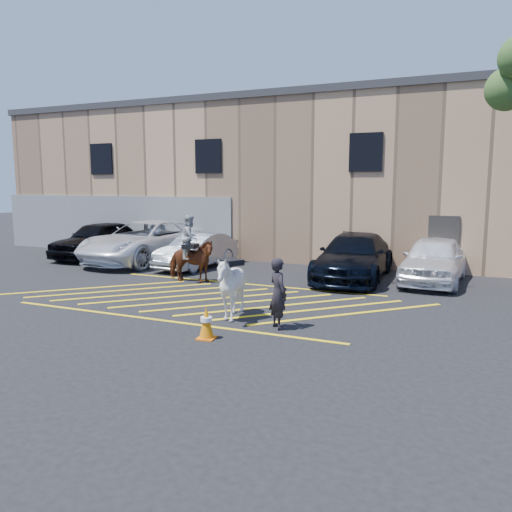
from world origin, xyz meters
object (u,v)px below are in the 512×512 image
at_px(car_silver_sedan, 197,251).
at_px(car_white_pickup, 146,242).
at_px(handler, 278,293).
at_px(traffic_cone, 206,323).
at_px(car_black_suv, 99,239).
at_px(mounted_bay, 191,255).
at_px(car_blue_suv, 354,257).
at_px(saddled_white, 231,287).
at_px(car_white_suv, 434,260).

bearing_deg(car_silver_sedan, car_white_pickup, 176.85).
bearing_deg(handler, traffic_cone, 92.72).
height_order(car_black_suv, mounted_bay, mounted_bay).
distance_m(car_black_suv, car_silver_sedan, 5.61).
height_order(car_blue_suv, mounted_bay, mounted_bay).
xyz_separation_m(handler, saddled_white, (-1.38, 0.29, -0.01)).
height_order(car_silver_sedan, car_white_suv, car_white_suv).
distance_m(car_black_suv, car_blue_suv, 11.98).
height_order(handler, mounted_bay, mounted_bay).
bearing_deg(car_white_suv, saddled_white, -118.25).
bearing_deg(handler, car_white_pickup, 3.49).
bearing_deg(saddled_white, car_blue_suv, 76.11).
bearing_deg(car_blue_suv, traffic_cone, -101.03).
xyz_separation_m(car_blue_suv, traffic_cone, (-1.40, -8.27, -0.43)).
bearing_deg(car_black_suv, car_silver_sedan, -4.98).
height_order(car_white_pickup, saddled_white, car_white_pickup).
bearing_deg(handler, car_silver_sedan, -5.48).
relative_size(mounted_bay, saddled_white, 1.20).
bearing_deg(car_white_suv, traffic_cone, -111.86).
height_order(car_white_suv, handler, handler).
bearing_deg(saddled_white, handler, -11.74).
bearing_deg(handler, car_white_suv, -69.31).
bearing_deg(saddled_white, car_silver_sedan, 126.24).
relative_size(car_black_suv, car_blue_suv, 0.90).
bearing_deg(car_black_suv, car_blue_suv, -1.09).
bearing_deg(car_white_pickup, car_blue_suv, 3.76).
distance_m(car_white_pickup, car_blue_suv, 9.16).
xyz_separation_m(car_white_suv, saddled_white, (-4.29, -7.03, 0.02)).
relative_size(car_white_pickup, car_white_suv, 1.38).
xyz_separation_m(car_white_pickup, car_blue_suv, (9.16, -0.29, -0.10)).
relative_size(car_white_pickup, saddled_white, 3.33).
bearing_deg(handler, mounted_bay, 2.34).
distance_m(car_white_suv, traffic_cone, 9.61).
height_order(saddled_white, traffic_cone, saddled_white).
distance_m(car_blue_suv, saddled_white, 6.80).
xyz_separation_m(mounted_bay, traffic_cone, (3.62, -5.39, -0.58)).
bearing_deg(mounted_bay, handler, -40.02).
relative_size(car_white_suv, traffic_cone, 6.41).
height_order(car_silver_sedan, traffic_cone, car_silver_sedan).
distance_m(car_white_pickup, saddled_white, 10.20).
distance_m(car_blue_suv, car_white_suv, 2.69).
xyz_separation_m(car_silver_sedan, traffic_cone, (4.99, -8.16, -0.32)).
bearing_deg(saddled_white, car_white_pickup, 137.51).
relative_size(car_white_suv, mounted_bay, 2.00).
bearing_deg(car_silver_sedan, car_white_suv, 8.39).
relative_size(car_silver_sedan, traffic_cone, 5.72).
relative_size(handler, traffic_cone, 2.29).
bearing_deg(car_silver_sedan, car_blue_suv, 5.95).
distance_m(handler, saddled_white, 1.41).
relative_size(car_blue_suv, traffic_cone, 7.53).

